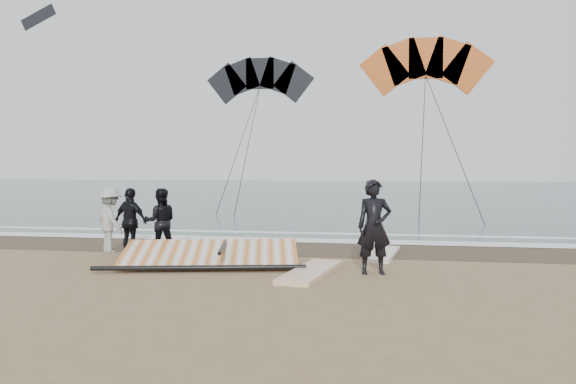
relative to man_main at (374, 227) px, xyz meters
name	(u,v)px	position (x,y,z in m)	size (l,w,h in m)	color
ground	(304,285)	(-1.30, -1.32, -0.98)	(120.00, 120.00, 0.00)	#8C704C
sea	(359,193)	(-1.30, 31.68, -0.97)	(120.00, 54.00, 0.02)	#233838
wet_sand	(325,249)	(-1.30, 3.18, -0.98)	(120.00, 2.80, 0.01)	#4C3D2B
foam_near	(330,241)	(-1.30, 4.58, -0.96)	(120.00, 0.90, 0.01)	white
foam_far	(334,234)	(-1.30, 6.28, -0.96)	(120.00, 0.45, 0.01)	white
man_main	(374,227)	(0.00, 0.00, 0.00)	(0.72, 0.47, 1.97)	black
board_white	(311,272)	(-1.29, -0.24, -0.93)	(0.71, 2.53, 0.10)	silver
board_cream	(383,254)	(0.21, 2.32, -0.94)	(0.59, 2.23, 0.09)	silver
trio_cluster	(131,221)	(-6.09, 1.65, -0.15)	(2.51, 1.23, 1.68)	black
sail_rig	(209,256)	(-3.69, 0.44, -0.79)	(4.43, 2.43, 0.51)	black
kite_red	(426,69)	(2.38, 16.82, 5.91)	(7.17, 3.86, 10.09)	#C05016
kite_dark	(260,83)	(-7.51, 24.34, 6.52)	(8.01, 6.98, 15.62)	black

